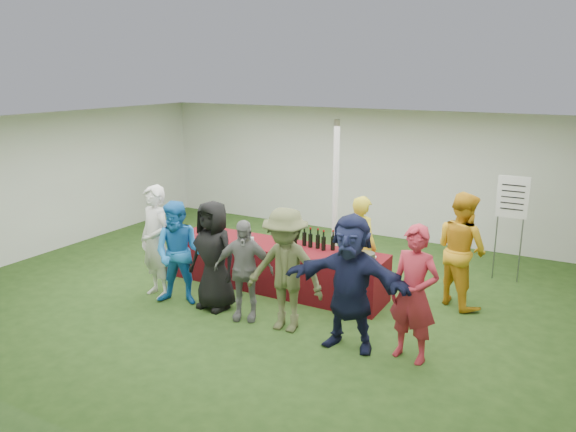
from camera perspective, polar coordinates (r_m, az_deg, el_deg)
The scene contains 18 objects.
ground at distance 9.03m, azimuth -1.45°, elevation -7.99°, with size 60.00×60.00×0.00m, color #284719.
tent at distance 9.42m, azimuth 4.84°, elevation 1.54°, with size 10.00×10.00×10.00m.
serving_table at distance 9.15m, azimuth -1.10°, elevation -5.16°, with size 3.60×0.80×0.75m, color #650812.
wine_bottles at distance 8.85m, azimuth 2.64°, elevation -2.48°, with size 0.72×0.15×0.32m.
wine_glasses at distance 9.24m, azimuth -6.78°, elevation -1.89°, with size 1.15×0.11×0.16m.
water_bottle at distance 9.00m, azimuth -0.08°, elevation -2.28°, with size 0.07×0.07×0.23m.
bar_towel at distance 8.45m, azimuth 7.98°, elevation -4.19°, with size 0.25×0.18×0.03m, color white.
dump_bucket at distance 8.16m, azimuth 7.91°, elevation -4.33°, with size 0.26×0.26×0.18m, color slate.
wine_list_sign at distance 9.95m, azimuth 21.79°, elevation 1.03°, with size 0.50×0.03×1.80m.
staff_pourer at distance 8.90m, azimuth 7.46°, elevation -2.99°, with size 0.58×0.38×1.60m, color gold.
staff_back at distance 8.77m, azimuth 17.19°, elevation -3.26°, with size 0.85×0.66×1.75m, color gold.
customer_0 at distance 8.93m, azimuth -13.30°, elevation -2.58°, with size 0.65×0.43×1.78m, color silver.
customer_1 at distance 8.61m, azimuth -11.01°, elevation -3.75°, with size 0.78×0.60×1.60m, color blue.
customer_2 at distance 8.36m, azimuth -7.58°, elevation -3.98°, with size 0.80×0.52×1.65m, color black.
customer_3 at distance 7.98m, azimuth -4.52°, elevation -5.49°, with size 0.86×0.36×1.47m, color slate.
customer_4 at distance 7.58m, azimuth -0.26°, elevation -5.52°, with size 1.11×0.64×1.72m, color #525833.
customer_5 at distance 7.13m, azimuth 6.34°, elevation -6.71°, with size 1.64×0.52×1.77m, color #171B3C.
customer_6 at distance 6.98m, azimuth 12.66°, elevation -7.73°, with size 0.62×0.41×1.71m, color #AB2534.
Camera 1 is at (4.25, -7.18, 3.46)m, focal length 35.00 mm.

